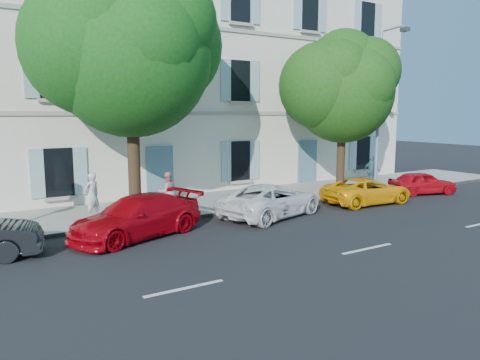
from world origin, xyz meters
TOP-DOWN VIEW (x-y plane):
  - ground at (0.00, 0.00)m, footprint 90.00×90.00m
  - sidewalk at (0.00, 4.45)m, footprint 36.00×4.50m
  - kerb at (0.00, 2.28)m, footprint 36.00×0.16m
  - building at (0.00, 10.20)m, footprint 28.00×7.00m
  - car_red_coupe at (-5.36, 0.92)m, footprint 5.04×3.30m
  - car_white_coupe at (0.13, 1.08)m, footprint 5.09×3.41m
  - car_yellow_supercar at (5.29, 0.95)m, footprint 4.34×2.19m
  - car_red_hatchback at (9.47, 1.23)m, footprint 3.61×2.30m
  - tree_left at (-4.50, 3.52)m, footprint 5.92×5.92m
  - tree_right at (6.01, 3.39)m, footprint 4.90×4.90m
  - street_lamp at (7.60, 2.40)m, footprint 0.41×1.68m
  - pedestrian_a at (-6.04, 3.78)m, footprint 0.74×0.64m
  - pedestrian_b at (-3.21, 3.45)m, footprint 0.78×0.61m
  - pedestrian_c at (8.62, 3.75)m, footprint 0.62×1.00m

SIDE VIEW (x-z plane):
  - ground at x=0.00m, z-range 0.00..0.00m
  - sidewalk at x=0.00m, z-range 0.00..0.15m
  - kerb at x=0.00m, z-range 0.00..0.16m
  - car_red_hatchback at x=9.47m, z-range 0.00..1.14m
  - car_yellow_supercar at x=5.29m, z-range 0.00..1.18m
  - car_white_coupe at x=0.13m, z-range 0.00..1.30m
  - car_red_coupe at x=-5.36m, z-range 0.00..1.36m
  - pedestrian_b at x=-3.21m, z-range 0.15..1.73m
  - pedestrian_c at x=8.62m, z-range 0.15..1.74m
  - pedestrian_a at x=-6.04m, z-range 0.15..1.87m
  - street_lamp at x=7.60m, z-range 0.67..8.48m
  - tree_right at x=6.01m, z-range 1.22..8.77m
  - building at x=0.00m, z-range 0.00..12.00m
  - tree_left at x=-4.50m, z-range 1.47..10.64m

